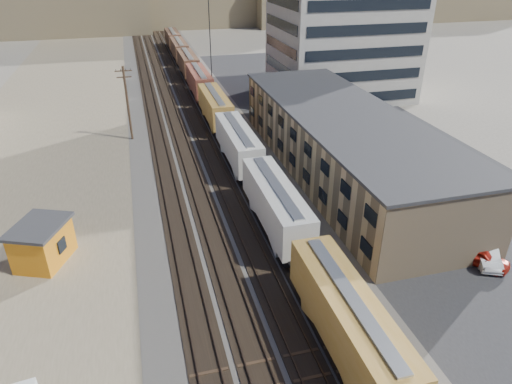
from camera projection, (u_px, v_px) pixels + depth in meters
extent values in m
plane|color=#6B6356|center=(286.00, 357.00, 29.28)|extent=(300.00, 300.00, 0.00)
cube|color=#4C4742|center=(186.00, 116.00, 71.93)|extent=(18.00, 200.00, 0.06)
cube|color=#6D624A|center=(41.00, 153.00, 58.84)|extent=(24.00, 180.00, 0.03)
cube|color=#232326|center=(356.00, 136.00, 64.16)|extent=(26.00, 120.00, 0.04)
cube|color=black|center=(154.00, 118.00, 70.76)|extent=(2.60, 200.00, 0.08)
cube|color=#38281E|center=(149.00, 118.00, 70.54)|extent=(0.08, 200.00, 0.16)
cube|color=#38281E|center=(159.00, 117.00, 70.86)|extent=(0.08, 200.00, 0.16)
cube|color=black|center=(174.00, 117.00, 71.44)|extent=(2.60, 200.00, 0.08)
cube|color=#38281E|center=(169.00, 116.00, 71.22)|extent=(0.08, 200.00, 0.16)
cube|color=#38281E|center=(178.00, 115.00, 71.55)|extent=(0.08, 200.00, 0.16)
cube|color=black|center=(193.00, 115.00, 72.13)|extent=(2.60, 200.00, 0.08)
cube|color=#38281E|center=(188.00, 115.00, 71.91)|extent=(0.08, 200.00, 0.16)
cube|color=#38281E|center=(197.00, 114.00, 72.23)|extent=(0.08, 200.00, 0.16)
cube|color=black|center=(210.00, 114.00, 72.77)|extent=(2.60, 200.00, 0.08)
cube|color=#38281E|center=(206.00, 113.00, 72.55)|extent=(0.08, 200.00, 0.16)
cube|color=#38281E|center=(215.00, 112.00, 72.87)|extent=(0.08, 200.00, 0.16)
cube|color=black|center=(316.00, 293.00, 33.69)|extent=(2.20, 2.20, 0.90)
cube|color=#B68230|center=(348.00, 318.00, 28.35)|extent=(3.00, 13.34, 3.40)
cube|color=#B7B7B2|center=(351.00, 296.00, 27.52)|extent=(0.90, 12.32, 0.16)
cube|color=black|center=(293.00, 254.00, 38.00)|extent=(2.20, 2.20, 0.90)
cube|color=black|center=(261.00, 198.00, 46.66)|extent=(2.20, 2.20, 0.90)
cube|color=silver|center=(276.00, 203.00, 41.32)|extent=(3.00, 13.34, 3.40)
cube|color=#B7B7B2|center=(276.00, 185.00, 40.49)|extent=(0.90, 12.32, 0.16)
cube|color=black|center=(249.00, 177.00, 50.97)|extent=(2.20, 2.20, 0.90)
cube|color=black|center=(230.00, 144.00, 59.63)|extent=(2.20, 2.20, 0.90)
cube|color=silver|center=(238.00, 142.00, 54.29)|extent=(3.00, 13.34, 3.40)
cube|color=#B7B7B2|center=(238.00, 128.00, 53.46)|extent=(0.90, 12.33, 0.16)
cube|color=black|center=(222.00, 131.00, 63.94)|extent=(2.20, 2.20, 0.90)
cube|color=black|center=(210.00, 109.00, 72.60)|extent=(2.20, 2.20, 0.90)
cube|color=#B68230|center=(215.00, 105.00, 67.26)|extent=(3.00, 13.34, 3.40)
cube|color=#B7B7B2|center=(214.00, 94.00, 66.43)|extent=(0.90, 12.33, 0.16)
cube|color=black|center=(205.00, 100.00, 76.91)|extent=(2.20, 2.20, 0.90)
cube|color=black|center=(196.00, 85.00, 85.57)|extent=(2.20, 2.20, 0.90)
cube|color=maroon|center=(199.00, 80.00, 80.23)|extent=(3.00, 13.34, 3.40)
cube|color=#B7B7B2|center=(199.00, 70.00, 79.39)|extent=(0.90, 12.32, 0.16)
cube|color=black|center=(192.00, 79.00, 89.88)|extent=(2.20, 2.20, 0.90)
cube|color=black|center=(186.00, 68.00, 98.54)|extent=(2.20, 2.20, 0.90)
cube|color=#452B1D|center=(188.00, 62.00, 93.20)|extent=(3.00, 13.34, 3.40)
cube|color=#B7B7B2|center=(187.00, 53.00, 92.36)|extent=(0.90, 12.32, 0.16)
cube|color=black|center=(183.00, 63.00, 102.85)|extent=(2.20, 2.20, 0.90)
cube|color=black|center=(178.00, 54.00, 111.51)|extent=(2.20, 2.20, 0.90)
cube|color=#452B1D|center=(179.00, 49.00, 106.17)|extent=(3.00, 13.34, 3.40)
cube|color=#B7B7B2|center=(179.00, 41.00, 105.33)|extent=(0.90, 12.32, 0.16)
cube|color=black|center=(176.00, 50.00, 115.82)|extent=(2.20, 2.20, 0.90)
cube|color=black|center=(172.00, 43.00, 124.48)|extent=(2.20, 2.20, 0.90)
cube|color=#452B1D|center=(173.00, 38.00, 119.14)|extent=(3.00, 13.34, 3.40)
cube|color=#B7B7B2|center=(172.00, 31.00, 118.30)|extent=(0.90, 12.32, 0.16)
cube|color=tan|center=(342.00, 143.00, 52.40)|extent=(12.00, 40.00, 7.00)
cube|color=#2D2D30|center=(345.00, 113.00, 50.71)|extent=(12.40, 40.40, 0.30)
cube|color=black|center=(292.00, 159.00, 51.63)|extent=(0.12, 36.00, 1.20)
cube|color=black|center=(293.00, 134.00, 50.22)|extent=(0.12, 36.00, 1.20)
cube|color=#9E998E|center=(342.00, 43.00, 78.39)|extent=(22.00, 18.00, 18.00)
cube|color=black|center=(280.00, 46.00, 75.87)|extent=(0.12, 16.00, 16.00)
cube|color=black|center=(366.00, 54.00, 70.67)|extent=(20.00, 0.12, 16.00)
cylinder|color=#382619|center=(128.00, 104.00, 60.83)|extent=(0.32, 0.32, 10.00)
cube|color=#382619|center=(123.00, 71.00, 58.77)|extent=(2.20, 0.14, 0.14)
cube|color=#382619|center=(124.00, 77.00, 59.15)|extent=(1.90, 0.14, 0.14)
cylinder|color=black|center=(128.00, 69.00, 58.84)|extent=(0.08, 0.08, 0.22)
cylinder|color=black|center=(210.00, 44.00, 77.63)|extent=(0.16, 0.16, 18.00)
cube|color=#C67312|center=(43.00, 245.00, 37.60)|extent=(4.79, 5.38, 3.33)
cube|color=#2D2D30|center=(38.00, 226.00, 36.77)|extent=(5.38, 5.96, 0.28)
cube|color=black|center=(62.00, 245.00, 37.34)|extent=(0.54, 1.06, 1.11)
imported|color=#A01A0E|center=(481.00, 257.00, 37.60)|extent=(4.09, 4.71, 1.53)
imported|color=silver|center=(486.00, 253.00, 38.06)|extent=(3.36, 4.91, 1.53)
imported|color=navy|center=(306.00, 97.00, 78.60)|extent=(4.54, 5.95, 1.50)
imported|color=silver|center=(396.00, 118.00, 68.69)|extent=(2.90, 4.90, 1.56)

